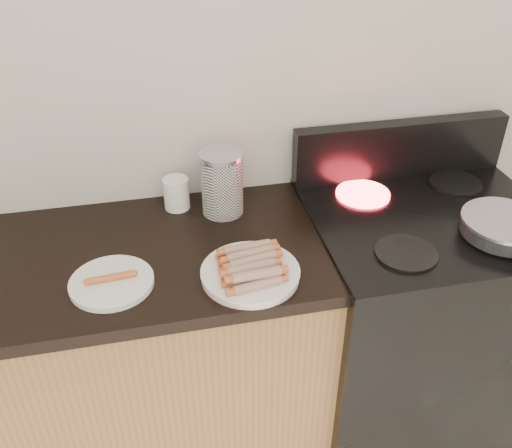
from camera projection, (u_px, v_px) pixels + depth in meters
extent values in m
cube|color=silver|center=(167.00, 81.00, 1.72)|extent=(4.00, 0.04, 2.60)
cube|color=black|center=(411.00, 323.00, 2.06)|extent=(0.76, 0.65, 0.90)
cube|color=black|center=(433.00, 218.00, 1.81)|extent=(0.76, 0.65, 0.01)
cube|color=black|center=(400.00, 149.00, 1.98)|extent=(0.76, 0.06, 0.20)
cylinder|color=black|center=(406.00, 253.00, 1.64)|extent=(0.18, 0.18, 0.01)
cylinder|color=black|center=(512.00, 239.00, 1.70)|extent=(0.18, 0.18, 0.01)
cylinder|color=#FF1E2D|center=(363.00, 194.00, 1.91)|extent=(0.18, 0.18, 0.01)
cylinder|color=black|center=(456.00, 183.00, 1.97)|extent=(0.18, 0.18, 0.01)
cylinder|color=#29292D|center=(503.00, 227.00, 1.70)|extent=(0.25, 0.25, 0.05)
cylinder|color=silver|center=(505.00, 220.00, 1.68)|extent=(0.25, 0.25, 0.01)
cylinder|color=white|center=(250.00, 274.00, 1.57)|extent=(0.35, 0.35, 0.02)
cylinder|color=white|center=(112.00, 283.00, 1.54)|extent=(0.30, 0.30, 0.02)
cylinder|color=maroon|center=(256.00, 285.00, 1.49)|extent=(0.13, 0.04, 0.03)
cylinder|color=maroon|center=(254.00, 278.00, 1.52)|extent=(0.13, 0.04, 0.03)
cylinder|color=maroon|center=(251.00, 271.00, 1.54)|extent=(0.13, 0.04, 0.03)
cylinder|color=maroon|center=(249.00, 264.00, 1.57)|extent=(0.13, 0.04, 0.03)
cylinder|color=maroon|center=(247.00, 258.00, 1.59)|extent=(0.13, 0.04, 0.03)
cylinder|color=maroon|center=(245.00, 252.00, 1.62)|extent=(0.13, 0.04, 0.03)
cylinder|color=maroon|center=(255.00, 275.00, 1.49)|extent=(0.13, 0.04, 0.03)
cylinder|color=maroon|center=(253.00, 268.00, 1.52)|extent=(0.13, 0.04, 0.03)
cylinder|color=maroon|center=(250.00, 261.00, 1.54)|extent=(0.13, 0.04, 0.03)
cylinder|color=maroon|center=(248.00, 254.00, 1.57)|extent=(0.13, 0.04, 0.03)
cylinder|color=maroon|center=(246.00, 248.00, 1.59)|extent=(0.13, 0.04, 0.03)
cylinder|color=#B17744|center=(111.00, 277.00, 1.53)|extent=(0.13, 0.03, 0.02)
cylinder|color=white|center=(222.00, 185.00, 1.80)|extent=(0.13, 0.13, 0.20)
cylinder|color=silver|center=(221.00, 155.00, 1.74)|extent=(0.14, 0.14, 0.01)
cylinder|color=silver|center=(176.00, 193.00, 1.84)|extent=(0.09, 0.09, 0.10)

